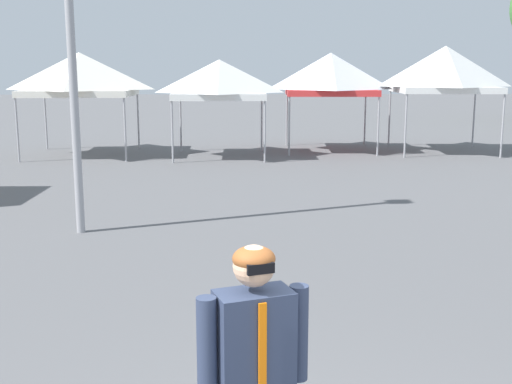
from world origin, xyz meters
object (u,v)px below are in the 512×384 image
canopy_tent_left_of_center (80,74)px  person_foreground (254,374)px  canopy_tent_behind_right (331,74)px  canopy_tent_center (219,79)px  canopy_tent_far_right (445,69)px

canopy_tent_left_of_center → person_foreground: canopy_tent_left_of_center is taller
canopy_tent_left_of_center → canopy_tent_behind_right: (8.11, 0.85, -0.00)m
canopy_tent_center → canopy_tent_far_right: size_ratio=0.87×
canopy_tent_left_of_center → canopy_tent_far_right: bearing=1.5°
canopy_tent_center → person_foreground: bearing=-88.4°
canopy_tent_left_of_center → canopy_tent_far_right: canopy_tent_far_right is taller
canopy_tent_center → canopy_tent_behind_right: 3.97m
canopy_tent_center → canopy_tent_far_right: canopy_tent_far_right is taller
person_foreground → canopy_tent_center: bearing=91.6°
person_foreground → canopy_tent_left_of_center: bearing=105.7°
canopy_tent_behind_right → canopy_tent_far_right: size_ratio=0.94×
canopy_tent_left_of_center → canopy_tent_behind_right: bearing=6.0°
canopy_tent_behind_right → person_foreground: size_ratio=1.84×
canopy_tent_left_of_center → canopy_tent_behind_right: canopy_tent_behind_right is taller
canopy_tent_far_right → person_foreground: bearing=-111.4°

